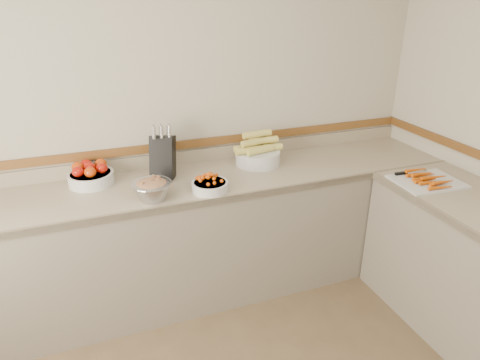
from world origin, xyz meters
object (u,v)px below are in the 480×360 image
object	(u,v)px
rhubarb_bowl	(152,189)
cutting_board	(427,180)
knife_block	(163,156)
corn_bowl	(258,154)
tomato_bowl	(91,175)
cherry_tomato_bowl	(210,184)

from	to	relation	value
rhubarb_bowl	cutting_board	distance (m)	1.80
knife_block	rhubarb_bowl	distance (m)	0.37
knife_block	corn_bowl	distance (m)	0.70
rhubarb_bowl	knife_block	bearing A→B (deg)	67.58
tomato_bowl	rhubarb_bowl	distance (m)	0.51
cherry_tomato_bowl	cutting_board	size ratio (longest dim) A/B	0.53
knife_block	cutting_board	world-z (taller)	knife_block
cherry_tomato_bowl	corn_bowl	world-z (taller)	corn_bowl
tomato_bowl	cherry_tomato_bowl	world-z (taller)	tomato_bowl
cherry_tomato_bowl	knife_block	bearing A→B (deg)	124.97
cutting_board	cherry_tomato_bowl	bearing A→B (deg)	164.53
corn_bowl	rhubarb_bowl	bearing A→B (deg)	-158.27
cutting_board	tomato_bowl	bearing A→B (deg)	159.92
knife_block	cutting_board	xyz separation A→B (m)	(1.63, -0.72, -0.14)
knife_block	rhubarb_bowl	world-z (taller)	knife_block
knife_block	corn_bowl	world-z (taller)	knife_block
cherry_tomato_bowl	corn_bowl	bearing A→B (deg)	35.30
tomato_bowl	cutting_board	distance (m)	2.24
corn_bowl	rhubarb_bowl	distance (m)	0.90
knife_block	cherry_tomato_bowl	size ratio (longest dim) A/B	1.61
cutting_board	corn_bowl	bearing A→B (deg)	142.28
cherry_tomato_bowl	rhubarb_bowl	bearing A→B (deg)	-179.83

